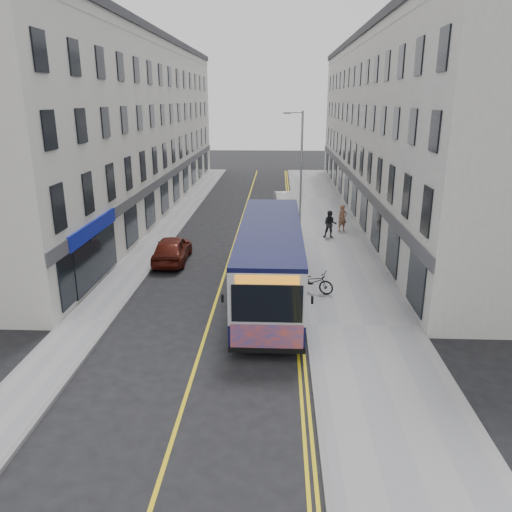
# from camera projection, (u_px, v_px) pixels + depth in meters

# --- Properties ---
(ground) EXTENTS (140.00, 140.00, 0.00)m
(ground) POSITION_uv_depth(u_px,v_px,m) (212.00, 313.00, 21.32)
(ground) COLOR black
(ground) RESTS_ON ground
(pavement_east) EXTENTS (4.50, 64.00, 0.12)m
(pavement_east) POSITION_uv_depth(u_px,v_px,m) (331.00, 238.00, 32.46)
(pavement_east) COLOR gray
(pavement_east) RESTS_ON ground
(pavement_west) EXTENTS (2.00, 64.00, 0.12)m
(pavement_west) POSITION_uv_depth(u_px,v_px,m) (161.00, 236.00, 32.94)
(pavement_west) COLOR gray
(pavement_west) RESTS_ON ground
(kerb_east) EXTENTS (0.18, 64.00, 0.13)m
(kerb_east) POSITION_uv_depth(u_px,v_px,m) (297.00, 238.00, 32.55)
(kerb_east) COLOR slate
(kerb_east) RESTS_ON ground
(kerb_west) EXTENTS (0.18, 64.00, 0.13)m
(kerb_west) POSITION_uv_depth(u_px,v_px,m) (176.00, 236.00, 32.90)
(kerb_west) COLOR slate
(kerb_west) RESTS_ON ground
(road_centre_line) EXTENTS (0.12, 64.00, 0.01)m
(road_centre_line) POSITION_uv_depth(u_px,v_px,m) (236.00, 238.00, 32.74)
(road_centre_line) COLOR gold
(road_centre_line) RESTS_ON ground
(road_dbl_yellow_inner) EXTENTS (0.10, 64.00, 0.01)m
(road_dbl_yellow_inner) POSITION_uv_depth(u_px,v_px,m) (290.00, 239.00, 32.59)
(road_dbl_yellow_inner) COLOR gold
(road_dbl_yellow_inner) RESTS_ON ground
(road_dbl_yellow_outer) EXTENTS (0.10, 64.00, 0.01)m
(road_dbl_yellow_outer) POSITION_uv_depth(u_px,v_px,m) (293.00, 239.00, 32.58)
(road_dbl_yellow_outer) COLOR gold
(road_dbl_yellow_outer) RESTS_ON ground
(terrace_east) EXTENTS (6.00, 46.00, 13.00)m
(terrace_east) POSITION_uv_depth(u_px,v_px,m) (391.00, 129.00, 38.86)
(terrace_east) COLOR silver
(terrace_east) RESTS_ON ground
(terrace_west) EXTENTS (6.00, 46.00, 13.00)m
(terrace_west) POSITION_uv_depth(u_px,v_px,m) (132.00, 128.00, 39.75)
(terrace_west) COLOR silver
(terrace_west) RESTS_ON ground
(streetlamp) EXTENTS (1.32, 0.18, 8.00)m
(streetlamp) POSITION_uv_depth(u_px,v_px,m) (300.00, 167.00, 33.15)
(streetlamp) COLOR #97999F
(streetlamp) RESTS_ON ground
(city_bus) EXTENTS (2.75, 11.79, 3.43)m
(city_bus) POSITION_uv_depth(u_px,v_px,m) (270.00, 259.00, 22.39)
(city_bus) COLOR black
(city_bus) RESTS_ON ground
(bicycle) EXTENTS (2.12, 1.45, 1.05)m
(bicycle) POSITION_uv_depth(u_px,v_px,m) (313.00, 281.00, 23.11)
(bicycle) COLOR black
(bicycle) RESTS_ON pavement_east
(pedestrian_near) EXTENTS (0.77, 0.65, 1.80)m
(pedestrian_near) POSITION_uv_depth(u_px,v_px,m) (342.00, 218.00, 33.74)
(pedestrian_near) COLOR brown
(pedestrian_near) RESTS_ON pavement_east
(pedestrian_far) EXTENTS (0.93, 0.77, 1.78)m
(pedestrian_far) POSITION_uv_depth(u_px,v_px,m) (330.00, 224.00, 32.11)
(pedestrian_far) COLOR black
(pedestrian_far) RESTS_ON pavement_east
(car_white) EXTENTS (1.81, 4.06, 1.29)m
(car_white) POSITION_uv_depth(u_px,v_px,m) (284.00, 200.00, 41.51)
(car_white) COLOR silver
(car_white) RESTS_ON ground
(car_maroon) EXTENTS (1.86, 4.43, 1.50)m
(car_maroon) POSITION_uv_depth(u_px,v_px,m) (172.00, 249.00, 27.77)
(car_maroon) COLOR #53160D
(car_maroon) RESTS_ON ground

